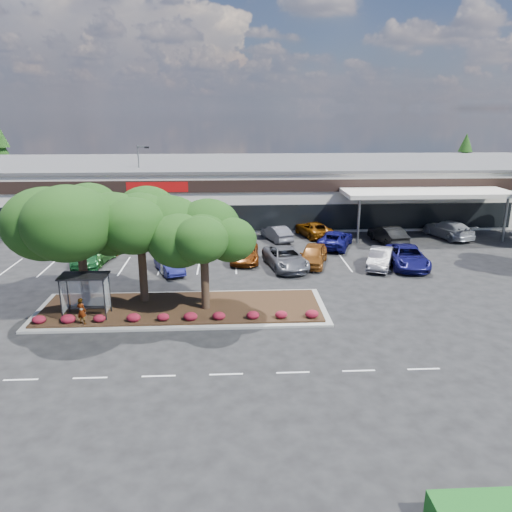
{
  "coord_description": "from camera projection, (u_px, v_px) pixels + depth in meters",
  "views": [
    {
      "loc": [
        1.11,
        -25.23,
        12.16
      ],
      "look_at": [
        2.8,
        7.02,
        2.6
      ],
      "focal_mm": 35.0,
      "sensor_mm": 36.0,
      "label": 1
    }
  ],
  "objects": [
    {
      "name": "ground",
      "position": [
        212.0,
        338.0,
        27.56
      ],
      "size": [
        160.0,
        160.0,
        0.0
      ],
      "primitive_type": "plane",
      "color": "black",
      "rests_on": "ground"
    },
    {
      "name": "retail_store",
      "position": [
        221.0,
        188.0,
        59.13
      ],
      "size": [
        80.4,
        25.2,
        6.25
      ],
      "color": "silver",
      "rests_on": "ground"
    },
    {
      "name": "landscape_island",
      "position": [
        182.0,
        309.0,
        31.25
      ],
      "size": [
        18.0,
        6.0,
        0.26
      ],
      "color": "gray",
      "rests_on": "ground"
    },
    {
      "name": "lane_markings",
      "position": [
        215.0,
        277.0,
        37.53
      ],
      "size": [
        33.12,
        20.06,
        0.01
      ],
      "color": "silver",
      "rests_on": "ground"
    },
    {
      "name": "shrub_row",
      "position": [
        179.0,
        316.0,
        29.13
      ],
      "size": [
        17.0,
        0.8,
        0.5
      ],
      "primitive_type": null,
      "color": "maroon",
      "rests_on": "landscape_island"
    },
    {
      "name": "bus_shelter",
      "position": [
        85.0,
        283.0,
        29.35
      ],
      "size": [
        2.75,
        1.55,
        2.59
      ],
      "color": "black",
      "rests_on": "landscape_island"
    },
    {
      "name": "island_tree_west",
      "position": [
        81.0,
        245.0,
        30.27
      ],
      "size": [
        7.2,
        7.2,
        7.89
      ],
      "primitive_type": null,
      "color": "#143510",
      "rests_on": "landscape_island"
    },
    {
      "name": "island_tree_mid",
      "position": [
        141.0,
        246.0,
        31.2
      ],
      "size": [
        6.6,
        6.6,
        7.32
      ],
      "primitive_type": null,
      "color": "#143510",
      "rests_on": "landscape_island"
    },
    {
      "name": "island_tree_east",
      "position": [
        204.0,
        258.0,
        30.08
      ],
      "size": [
        5.8,
        5.8,
        6.5
      ],
      "primitive_type": null,
      "color": "#143510",
      "rests_on": "landscape_island"
    },
    {
      "name": "conifer_north_west",
      "position": [
        4.0,
        163.0,
        68.68
      ],
      "size": [
        4.4,
        4.4,
        10.0
      ],
      "primitive_type": "cone",
      "color": "#143510",
      "rests_on": "ground"
    },
    {
      "name": "conifer_north_east",
      "position": [
        463.0,
        165.0,
        70.11
      ],
      "size": [
        3.96,
        3.96,
        9.0
      ],
      "primitive_type": "cone",
      "color": "#143510",
      "rests_on": "ground"
    },
    {
      "name": "person_waiting",
      "position": [
        81.0,
        311.0,
        28.51
      ],
      "size": [
        0.68,
        0.57,
        1.58
      ],
      "primitive_type": "imported",
      "rotation": [
        0.0,
        0.0,
        2.74
      ],
      "color": "#594C47",
      "rests_on": "landscape_island"
    },
    {
      "name": "light_pole",
      "position": [
        142.0,
        191.0,
        52.92
      ],
      "size": [
        1.42,
        0.72,
        8.52
      ],
      "rotation": [
        0.0,
        0.0,
        0.28
      ],
      "color": "gray",
      "rests_on": "ground"
    },
    {
      "name": "car_0",
      "position": [
        85.0,
        256.0,
        40.18
      ],
      "size": [
        3.13,
        5.56,
        1.52
      ],
      "primitive_type": "imported",
      "rotation": [
        0.0,
        0.0,
        0.2
      ],
      "color": "#175526",
      "rests_on": "ground"
    },
    {
      "name": "car_1",
      "position": [
        98.0,
        254.0,
        40.92
      ],
      "size": [
        2.71,
        4.97,
        1.37
      ],
      "primitive_type": "imported",
      "rotation": [
        0.0,
        0.0,
        -0.18
      ],
      "color": "#21551E",
      "rests_on": "ground"
    },
    {
      "name": "car_2",
      "position": [
        169.0,
        263.0,
        38.45
      ],
      "size": [
        2.94,
        4.47,
        1.39
      ],
      "primitive_type": "imported",
      "rotation": [
        0.0,
        0.0,
        0.38
      ],
      "color": "navy",
      "rests_on": "ground"
    },
    {
      "name": "car_3",
      "position": [
        167.0,
        260.0,
        39.27
      ],
      "size": [
        2.56,
        4.39,
        1.37
      ],
      "primitive_type": "imported",
      "rotation": [
        0.0,
        0.0,
        0.28
      ],
      "color": "silver",
      "rests_on": "ground"
    },
    {
      "name": "car_4",
      "position": [
        244.0,
        253.0,
        41.2
      ],
      "size": [
        2.52,
        5.09,
        1.39
      ],
      "primitive_type": "imported",
      "rotation": [
        0.0,
        0.0,
        -0.04
      ],
      "color": "#6C2E0B",
      "rests_on": "ground"
    },
    {
      "name": "car_5",
      "position": [
        286.0,
        258.0,
        39.47
      ],
      "size": [
        3.68,
        6.13,
        1.59
      ],
      "primitive_type": "imported",
      "rotation": [
        0.0,
        0.0,
        0.19
      ],
      "color": "#5C5D64",
      "rests_on": "ground"
    },
    {
      "name": "car_6",
      "position": [
        313.0,
        255.0,
        40.2
      ],
      "size": [
        3.29,
        5.24,
        1.66
      ],
      "primitive_type": "imported",
      "rotation": [
        0.0,
        0.0,
        -0.29
      ],
      "color": "brown",
      "rests_on": "ground"
    },
    {
      "name": "car_7",
      "position": [
        380.0,
        258.0,
        39.53
      ],
      "size": [
        3.35,
        4.97,
        1.55
      ],
      "primitive_type": "imported",
      "rotation": [
        0.0,
        0.0,
        -0.4
      ],
      "color": "slate",
      "rests_on": "ground"
    },
    {
      "name": "car_8",
      "position": [
        407.0,
        257.0,
        39.77
      ],
      "size": [
        3.29,
        6.12,
        1.63
      ],
      "primitive_type": "imported",
      "rotation": [
        0.0,
        0.0,
        -0.1
      ],
      "color": "#131255",
      "rests_on": "ground"
    },
    {
      "name": "car_9",
      "position": [
        57.0,
        241.0,
        44.42
      ],
      "size": [
        3.73,
        6.35,
        1.66
      ],
      "primitive_type": "imported",
      "rotation": [
        0.0,
        0.0,
        3.31
      ],
      "color": "navy",
      "rests_on": "ground"
    },
    {
      "name": "car_10",
      "position": [
        111.0,
        242.0,
        43.89
      ],
      "size": [
        2.57,
        5.17,
        1.69
      ],
      "primitive_type": "imported",
      "rotation": [
        0.0,
        0.0,
        3.02
      ],
      "color": "#824C0C",
      "rests_on": "ground"
    },
    {
      "name": "car_11",
      "position": [
        155.0,
        238.0,
        46.08
      ],
      "size": [
        2.94,
        5.03,
        1.37
      ],
      "primitive_type": "imported",
      "rotation": [
        0.0,
        0.0,
        3.37
      ],
      "color": "maroon",
      "rests_on": "ground"
    },
    {
      "name": "car_12",
      "position": [
        221.0,
        235.0,
        47.08
      ],
      "size": [
        1.65,
        3.96,
        1.34
      ],
      "primitive_type": "imported",
      "rotation": [
        0.0,
        0.0,
        3.16
      ],
      "color": "#1F522A",
      "rests_on": "ground"
    },
    {
      "name": "car_13",
      "position": [
        277.0,
        233.0,
        47.63
      ],
      "size": [
        2.95,
        4.69,
        1.46
      ],
      "primitive_type": "imported",
      "rotation": [
        0.0,
        0.0,
        3.49
      ],
      "color": "#505158",
      "rests_on": "ground"
    },
    {
      "name": "car_14",
      "position": [
        335.0,
        239.0,
        45.34
      ],
      "size": [
        4.4,
        6.01,
        1.52
      ],
      "primitive_type": "imported",
      "rotation": [
        0.0,
        0.0,
        2.75
      ],
      "color": "#0F0E56",
      "rests_on": "ground"
    },
    {
      "name": "car_15",
      "position": [
        313.0,
        229.0,
        49.36
      ],
      "size": [
        3.68,
        5.65,
        1.44
      ],
      "primitive_type": "imported",
      "rotation": [
        0.0,
        0.0,
        3.41
      ],
      "color": "#6F3605",
      "rests_on": "ground"
    },
    {
      "name": "car_16",
      "position": [
        388.0,
        235.0,
        46.53
      ],
      "size": [
        2.62,
        5.43,
        1.72
      ],
      "primitive_type": "imported",
      "rotation": [
        0.0,
        0.0,
        3.3
      ],
      "color": "black",
      "rests_on": "ground"
    },
    {
      "name": "car_17",
      "position": [
        448.0,
        229.0,
        48.71
      ],
      "size": [
        3.89,
        6.22,
        1.68
      ],
      "primitive_type": "imported",
      "rotation": [
        0.0,
        0.0,
        3.43
      ],
      "color": "#A0A3AB",
      "rests_on": "ground"
    }
  ]
}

